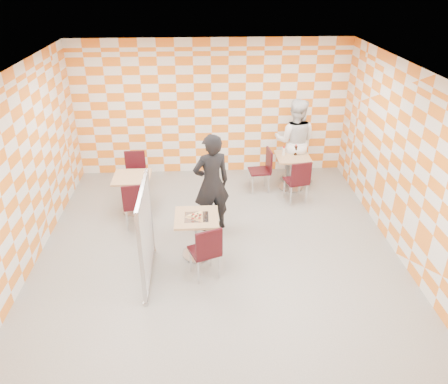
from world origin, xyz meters
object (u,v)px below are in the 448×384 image
empty_table (133,188)px  man_dark (211,183)px  chair_empty_near (135,202)px  partition (146,234)px  soda_bottle (296,150)px  chair_main_front (207,249)px  chair_empty_far (135,170)px  chair_second_side (264,167)px  main_table (197,229)px  chair_second_front (298,179)px  man_white (295,141)px  second_table (292,167)px  sport_bottle (284,151)px

empty_table → man_dark: (1.50, -0.70, 0.41)m
chair_empty_near → partition: bearing=-75.5°
soda_bottle → chair_main_front: bearing=-122.5°
chair_empty_far → chair_second_side: bearing=0.4°
main_table → soda_bottle: soda_bottle is taller
chair_main_front → chair_second_front: 2.97m
empty_table → main_table: bearing=-51.5°
chair_second_front → chair_empty_far: bearing=169.8°
empty_table → man_dark: bearing=-25.1°
empty_table → chair_empty_near: chair_empty_near is taller
empty_table → man_white: 3.58m
soda_bottle → chair_second_front: bearing=-95.4°
man_dark → partition: bearing=36.0°
second_table → man_white: (0.10, 0.37, 0.43)m
chair_second_side → chair_empty_near: same height
chair_main_front → chair_empty_far: (-1.42, 2.90, 0.00)m
second_table → soda_bottle: bearing=47.9°
chair_second_side → second_table: bearing=4.7°
chair_second_front → partition: (-2.76, -2.23, 0.25)m
man_dark → sport_bottle: bearing=-152.7°
second_table → chair_empty_far: bearing=-178.8°
second_table → chair_second_side: bearing=-175.3°
chair_second_front → sport_bottle: sport_bottle is taller
main_table → sport_bottle: size_ratio=3.75×
soda_bottle → chair_second_side: bearing=-169.9°
man_dark → soda_bottle: man_dark is taller
empty_table → chair_second_front: size_ratio=0.81×
chair_empty_far → man_white: man_white is taller
chair_main_front → partition: 0.93m
sport_bottle → second_table: bearing=-17.5°
chair_empty_near → sport_bottle: bearing=27.1°
second_table → empty_table: same height
main_table → chair_second_side: 2.70m
chair_main_front → sport_bottle: size_ratio=4.62×
man_white → sport_bottle: 0.44m
sport_bottle → chair_second_front: bearing=-75.7°
chair_empty_far → main_table: bearing=-60.9°
main_table → chair_second_side: (1.41, 2.31, 0.04)m
man_white → sport_bottle: man_white is taller
partition → man_white: size_ratio=0.83×
chair_second_side → partition: 3.57m
chair_second_side → sport_bottle: bearing=14.7°
man_dark → chair_main_front: bearing=67.5°
chair_empty_near → chair_second_side: bearing=29.0°
partition → soda_bottle: (2.83, 2.96, 0.06)m
main_table → chair_second_front: bearing=40.1°
second_table → chair_empty_near: 3.45m
sport_bottle → main_table: bearing=-127.1°
main_table → chair_main_front: bearing=-76.6°
chair_second_front → soda_bottle: 0.80m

